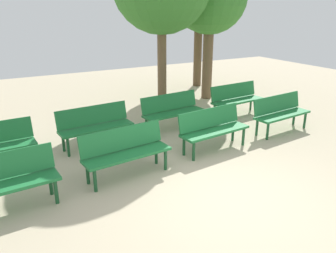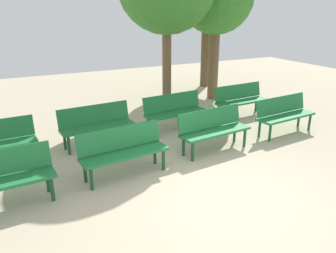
{
  "view_description": "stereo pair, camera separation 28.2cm",
  "coord_description": "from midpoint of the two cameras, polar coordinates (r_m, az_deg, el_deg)",
  "views": [
    {
      "loc": [
        -3.18,
        -3.7,
        2.89
      ],
      "look_at": [
        0.0,
        2.05,
        0.55
      ],
      "focal_mm": 35.88,
      "sensor_mm": 36.0,
      "label": 1
    },
    {
      "loc": [
        -2.94,
        -3.83,
        2.89
      ],
      "look_at": [
        0.0,
        2.05,
        0.55
      ],
      "focal_mm": 35.88,
      "sensor_mm": 36.0,
      "label": 2
    }
  ],
  "objects": [
    {
      "name": "bench_r0_c1",
      "position": [
        6.05,
        -8.57,
        -3.87
      ],
      "size": [
        1.64,
        0.63,
        0.87
      ],
      "rotation": [
        0.0,
        0.0,
        0.1
      ],
      "color": "#1E7238",
      "rests_on": "ground_plane"
    },
    {
      "name": "bench_r0_c3",
      "position": [
        8.56,
        17.66,
        2.49
      ],
      "size": [
        1.64,
        0.62,
        0.87
      ],
      "rotation": [
        0.0,
        0.0,
        0.09
      ],
      "color": "#1E7238",
      "rests_on": "ground_plane"
    },
    {
      "name": "bench_r1_c2",
      "position": [
        8.3,
        -0.27,
        2.9
      ],
      "size": [
        1.64,
        0.63,
        0.87
      ],
      "rotation": [
        0.0,
        0.0,
        0.1
      ],
      "color": "#1E7238",
      "rests_on": "ground_plane"
    },
    {
      "name": "ground_plane",
      "position": [
        5.65,
        8.86,
        -11.45
      ],
      "size": [
        24.0,
        24.0,
        0.0
      ],
      "primitive_type": "plane",
      "color": "#BCAD8E"
    },
    {
      "name": "bench_r0_c2",
      "position": [
        7.14,
        6.52,
        -0.06
      ],
      "size": [
        1.64,
        0.63,
        0.87
      ],
      "rotation": [
        0.0,
        0.0,
        0.1
      ],
      "color": "#1E7238",
      "rests_on": "ground_plane"
    },
    {
      "name": "bench_r0_c0",
      "position": [
        5.6,
        -27.82,
        -8.09
      ],
      "size": [
        1.63,
        0.59,
        0.87
      ],
      "rotation": [
        0.0,
        0.0,
        0.07
      ],
      "color": "#1E7238",
      "rests_on": "ground_plane"
    },
    {
      "name": "bench_r1_c3",
      "position": [
        9.57,
        10.65,
        4.83
      ],
      "size": [
        1.63,
        0.59,
        0.87
      ],
      "rotation": [
        0.0,
        0.0,
        0.07
      ],
      "color": "#1E7238",
      "rests_on": "ground_plane"
    },
    {
      "name": "bench_r1_c1",
      "position": [
        7.47,
        -13.33,
        0.44
      ],
      "size": [
        1.63,
        0.61,
        0.87
      ],
      "rotation": [
        0.0,
        0.0,
        0.08
      ],
      "color": "#1E7238",
      "rests_on": "ground_plane"
    }
  ]
}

